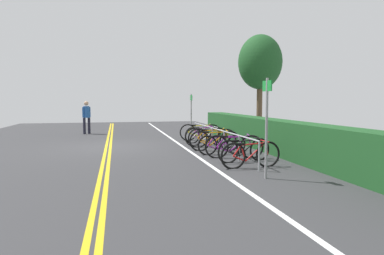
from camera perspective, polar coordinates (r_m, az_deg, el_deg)
ground_plane at (r=13.69m, az=-13.76°, el=-3.25°), size 30.47×13.93×0.05m
centre_line_yellow_inner at (r=13.69m, az=-14.09°, el=-3.14°), size 27.42×0.10×0.00m
centre_line_yellow_outer at (r=13.68m, az=-13.42°, el=-3.13°), size 27.42×0.10×0.00m
bike_lane_stripe_white at (r=13.91m, az=-1.96°, el=-2.88°), size 27.42×0.12×0.00m
bike_rack at (r=12.27m, az=4.33°, el=-1.13°), size 7.30×0.05×0.78m
bicycle_0 at (r=15.36m, az=1.36°, el=-0.81°), size 0.66×1.79×0.78m
bicycle_1 at (r=14.61m, az=1.75°, el=-1.18°), size 0.57×1.64×0.73m
bicycle_2 at (r=13.75m, az=2.35°, el=-1.48°), size 0.46×1.78×0.76m
bicycle_3 at (r=13.09m, az=3.33°, el=-1.76°), size 0.68×1.78×0.78m
bicycle_4 at (r=12.30m, az=3.78°, el=-2.20°), size 0.49×1.81×0.76m
bicycle_5 at (r=11.50m, az=4.99°, el=-2.84°), size 0.46×1.69×0.70m
bicycle_6 at (r=10.79m, az=7.01°, el=-3.15°), size 0.56×1.81×0.77m
bicycle_7 at (r=10.21m, az=8.69°, el=-3.75°), size 0.52×1.76×0.72m
bicycle_8 at (r=9.32m, az=9.75°, el=-4.49°), size 0.46×1.75×0.75m
pedestrian at (r=19.18m, az=-17.15°, el=2.00°), size 0.34×0.41×1.75m
sign_post_near at (r=16.17m, az=-0.14°, el=2.67°), size 0.36×0.06×2.10m
sign_post_far at (r=7.99m, az=12.32°, el=1.45°), size 0.36×0.07×2.31m
hedge_backdrop at (r=11.59m, az=15.22°, el=-1.72°), size 16.25×0.82×1.14m
tree_near_left at (r=18.71m, az=11.26°, el=10.53°), size 2.30×2.30×5.25m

